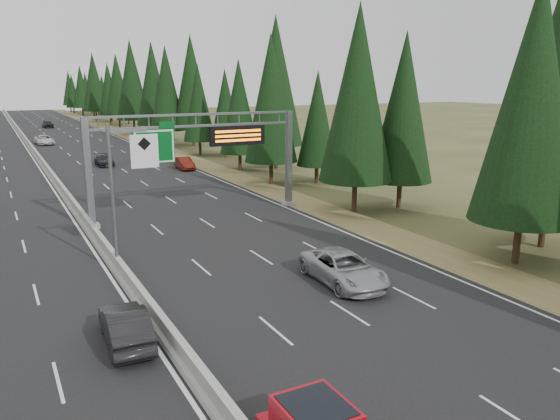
# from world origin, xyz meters

# --- Properties ---
(road) EXTENTS (32.00, 260.00, 0.08)m
(road) POSITION_xyz_m (0.00, 80.00, 0.04)
(road) COLOR black
(road) RESTS_ON ground
(shoulder_right) EXTENTS (3.60, 260.00, 0.06)m
(shoulder_right) POSITION_xyz_m (17.80, 80.00, 0.03)
(shoulder_right) COLOR olive
(shoulder_right) RESTS_ON ground
(median_barrier) EXTENTS (0.70, 260.00, 0.85)m
(median_barrier) POSITION_xyz_m (0.00, 80.00, 0.41)
(median_barrier) COLOR gray
(median_barrier) RESTS_ON road
(sign_gantry) EXTENTS (16.75, 0.98, 7.80)m
(sign_gantry) POSITION_xyz_m (8.92, 34.88, 5.27)
(sign_gantry) COLOR slate
(sign_gantry) RESTS_ON road
(hov_sign_pole) EXTENTS (2.80, 0.50, 8.00)m
(hov_sign_pole) POSITION_xyz_m (0.58, 24.97, 4.72)
(hov_sign_pole) COLOR slate
(hov_sign_pole) RESTS_ON road
(tree_row_right) EXTENTS (12.13, 244.11, 18.43)m
(tree_row_right) POSITION_xyz_m (21.85, 62.45, 9.04)
(tree_row_right) COLOR black
(tree_row_right) RESTS_ON ground
(silver_minivan) EXTENTS (2.92, 5.85, 1.59)m
(silver_minivan) POSITION_xyz_m (9.89, 17.73, 0.88)
(silver_minivan) COLOR #9C9BA0
(silver_minivan) RESTS_ON road
(car_ahead_green) EXTENTS (1.74, 3.81, 1.27)m
(car_ahead_green) POSITION_xyz_m (11.05, 64.70, 0.71)
(car_ahead_green) COLOR #176645
(car_ahead_green) RESTS_ON road
(car_ahead_dkred) EXTENTS (1.68, 4.30, 1.40)m
(car_ahead_dkred) POSITION_xyz_m (14.50, 57.23, 0.78)
(car_ahead_dkred) COLOR #5C160D
(car_ahead_dkred) RESTS_ON road
(car_ahead_dkgrey) EXTENTS (1.95, 4.64, 1.34)m
(car_ahead_dkgrey) POSITION_xyz_m (6.72, 64.64, 0.75)
(car_ahead_dkgrey) COLOR black
(car_ahead_dkgrey) RESTS_ON road
(car_ahead_white) EXTENTS (2.77, 5.52, 1.50)m
(car_ahead_white) POSITION_xyz_m (2.44, 92.65, 0.83)
(car_ahead_white) COLOR silver
(car_ahead_white) RESTS_ON road
(car_ahead_far) EXTENTS (2.28, 4.95, 1.64)m
(car_ahead_far) POSITION_xyz_m (6.34, 127.56, 0.90)
(car_ahead_far) COLOR black
(car_ahead_far) RESTS_ON road
(car_onc_near) EXTENTS (1.82, 4.63, 1.50)m
(car_onc_near) POSITION_xyz_m (-1.50, 16.25, 0.83)
(car_onc_near) COLOR black
(car_onc_near) RESTS_ON road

